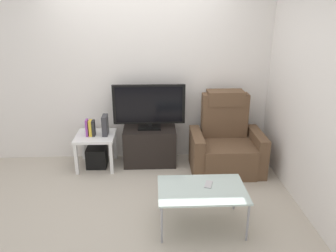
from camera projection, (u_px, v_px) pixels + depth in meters
name	position (u px, v px, depth m)	size (l,w,h in m)	color
ground_plane	(141.00, 193.00, 4.14)	(6.40, 6.40, 0.00)	#B2A899
wall_back	(141.00, 72.00, 4.75)	(6.40, 0.06, 2.60)	silver
wall_side	(304.00, 90.00, 3.77)	(0.06, 4.48, 2.60)	silver
tv_stand	(150.00, 146.00, 4.85)	(0.75, 0.45, 0.53)	black
television	(149.00, 106.00, 4.65)	(1.01, 0.20, 0.64)	black
recliner_armchair	(226.00, 144.00, 4.65)	(0.98, 0.78, 1.08)	brown
side_table	(96.00, 140.00, 4.70)	(0.54, 0.54, 0.48)	white
subwoofer_box	(97.00, 157.00, 4.79)	(0.28, 0.28, 0.28)	black
book_leftmost	(87.00, 128.00, 4.61)	(0.03, 0.12, 0.23)	purple
book_middle	(91.00, 128.00, 4.61)	(0.04, 0.11, 0.22)	gold
book_rightmost	(94.00, 128.00, 4.61)	(0.04, 0.10, 0.22)	#262626
game_console	(105.00, 125.00, 4.64)	(0.07, 0.20, 0.28)	#333338
coffee_table	(202.00, 191.00, 3.42)	(0.90, 0.60, 0.44)	#B2C6C1
cell_phone	(209.00, 184.00, 3.48)	(0.07, 0.15, 0.01)	#B7B7BC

